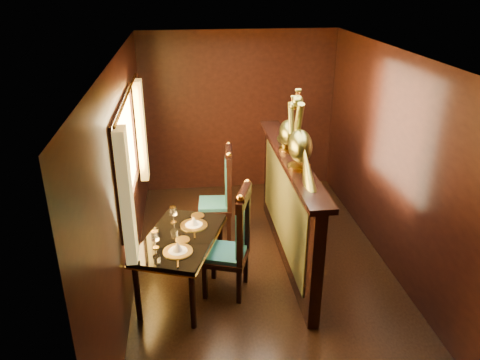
{
  "coord_description": "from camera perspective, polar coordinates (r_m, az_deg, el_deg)",
  "views": [
    {
      "loc": [
        -0.85,
        -4.54,
        3.25
      ],
      "look_at": [
        -0.26,
        0.26,
        1.1
      ],
      "focal_mm": 35.0,
      "sensor_mm": 36.0,
      "label": 1
    }
  ],
  "objects": [
    {
      "name": "partition",
      "position": [
        5.58,
        5.84,
        -3.17
      ],
      "size": [
        0.26,
        2.7,
        1.36
      ],
      "color": "black",
      "rests_on": "ground"
    },
    {
      "name": "peacock_right",
      "position": [
        5.35,
        5.99,
        7.07
      ],
      "size": [
        0.22,
        0.58,
        0.69
      ],
      "primitive_type": null,
      "color": "#1B532F",
      "rests_on": "partition"
    },
    {
      "name": "peacock_left",
      "position": [
        4.82,
        7.44,
        5.82
      ],
      "size": [
        0.25,
        0.68,
        0.81
      ],
      "primitive_type": null,
      "color": "#1B532F",
      "rests_on": "partition"
    },
    {
      "name": "chair_left",
      "position": [
        4.98,
        -0.44,
        -7.2
      ],
      "size": [
        0.59,
        0.6,
        1.29
      ],
      "rotation": [
        0.0,
        0.0,
        -0.32
      ],
      "color": "black",
      "rests_on": "ground"
    },
    {
      "name": "ground",
      "position": [
        5.64,
        2.96,
        -11.21
      ],
      "size": [
        5.0,
        5.0,
        0.0
      ],
      "primitive_type": "plane",
      "color": "black",
      "rests_on": "ground"
    },
    {
      "name": "room_shell",
      "position": [
        4.91,
        2.33,
        4.11
      ],
      "size": [
        3.04,
        5.04,
        2.52
      ],
      "color": "black",
      "rests_on": "ground"
    },
    {
      "name": "dining_table",
      "position": [
        5.04,
        -7.26,
        -7.54
      ],
      "size": [
        1.08,
        1.36,
        0.9
      ],
      "rotation": [
        0.0,
        0.0,
        -0.34
      ],
      "color": "black",
      "rests_on": "ground"
    },
    {
      "name": "chair_right",
      "position": [
        6.06,
        -2.07,
        -1.33
      ],
      "size": [
        0.49,
        0.51,
        1.27
      ],
      "rotation": [
        0.0,
        0.0,
        -0.08
      ],
      "color": "black",
      "rests_on": "ground"
    }
  ]
}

